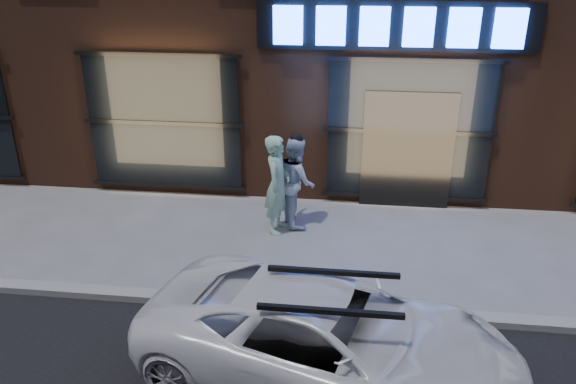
{
  "coord_description": "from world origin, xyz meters",
  "views": [
    {
      "loc": [
        -1.11,
        -6.88,
        4.94
      ],
      "look_at": [
        -2.13,
        1.6,
        1.2
      ],
      "focal_mm": 35.0,
      "sensor_mm": 36.0,
      "label": 1
    }
  ],
  "objects": [
    {
      "name": "ground",
      "position": [
        0.0,
        0.0,
        0.0
      ],
      "size": [
        90.0,
        90.0,
        0.0
      ],
      "primitive_type": "plane",
      "color": "slate",
      "rests_on": "ground"
    },
    {
      "name": "curb",
      "position": [
        0.0,
        0.0,
        0.06
      ],
      "size": [
        60.0,
        0.25,
        0.12
      ],
      "primitive_type": "cube",
      "color": "gray",
      "rests_on": "ground"
    },
    {
      "name": "man_bowtie",
      "position": [
        -2.43,
        2.52,
        0.94
      ],
      "size": [
        0.56,
        0.75,
        1.87
      ],
      "primitive_type": "imported",
      "rotation": [
        0.0,
        0.0,
        1.4
      ],
      "color": "#AEE5C1",
      "rests_on": "ground"
    },
    {
      "name": "man_cap",
      "position": [
        -2.13,
        2.87,
        0.87
      ],
      "size": [
        0.92,
        1.03,
        1.74
      ],
      "primitive_type": "imported",
      "rotation": [
        0.0,
        0.0,
        1.94
      ],
      "color": "silver",
      "rests_on": "ground"
    },
    {
      "name": "white_suv",
      "position": [
        -1.26,
        -1.44,
        0.64
      ],
      "size": [
        5.01,
        3.22,
        1.28
      ],
      "primitive_type": "imported",
      "rotation": [
        0.0,
        0.0,
        1.32
      ],
      "color": "white",
      "rests_on": "ground"
    }
  ]
}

